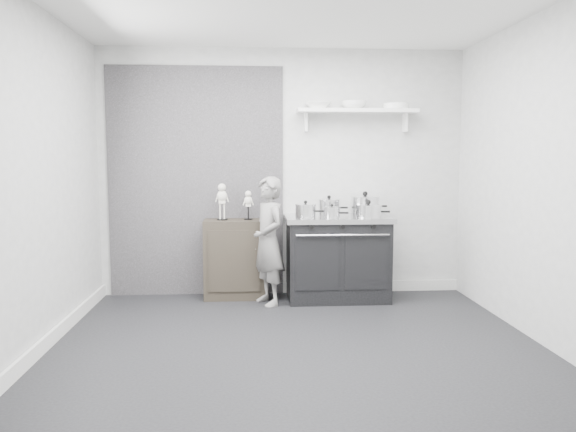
# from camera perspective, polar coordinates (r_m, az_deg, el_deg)

# --- Properties ---
(ground) EXTENTS (4.00, 4.00, 0.00)m
(ground) POSITION_cam_1_polar(r_m,az_deg,el_deg) (4.68, 0.80, -12.97)
(ground) COLOR black
(ground) RESTS_ON ground
(room_shell) EXTENTS (4.02, 3.62, 2.71)m
(room_shell) POSITION_cam_1_polar(r_m,az_deg,el_deg) (4.57, -0.45, 7.47)
(room_shell) COLOR #A4A5A2
(room_shell) RESTS_ON ground
(wall_shelf) EXTENTS (1.30, 0.26, 0.24)m
(wall_shelf) POSITION_cam_1_polar(r_m,az_deg,el_deg) (6.22, 7.02, 10.45)
(wall_shelf) COLOR white
(wall_shelf) RESTS_ON room_shell
(stove) EXTENTS (1.12, 0.70, 0.90)m
(stove) POSITION_cam_1_polar(r_m,az_deg,el_deg) (6.05, 5.02, -4.19)
(stove) COLOR black
(stove) RESTS_ON ground
(side_cabinet) EXTENTS (0.65, 0.38, 0.85)m
(side_cabinet) POSITION_cam_1_polar(r_m,az_deg,el_deg) (6.12, -5.42, -4.34)
(side_cabinet) COLOR black
(side_cabinet) RESTS_ON ground
(child) EXTENTS (0.49, 0.57, 1.32)m
(child) POSITION_cam_1_polar(r_m,az_deg,el_deg) (5.78, -2.01, -2.55)
(child) COLOR slate
(child) RESTS_ON ground
(pot_front_left) EXTENTS (0.30, 0.22, 0.18)m
(pot_front_left) POSITION_cam_1_polar(r_m,az_deg,el_deg) (5.86, 1.80, 0.57)
(pot_front_left) COLOR silver
(pot_front_left) RESTS_ON stove
(pot_back_left) EXTENTS (0.33, 0.24, 0.21)m
(pot_back_left) POSITION_cam_1_polar(r_m,az_deg,el_deg) (6.09, 4.19, 0.93)
(pot_back_left) COLOR silver
(pot_back_left) RESTS_ON stove
(pot_back_right) EXTENTS (0.40, 0.31, 0.26)m
(pot_back_right) POSITION_cam_1_polar(r_m,az_deg,el_deg) (6.15, 7.83, 1.08)
(pot_back_right) COLOR silver
(pot_back_right) RESTS_ON stove
(pot_front_right) EXTENTS (0.37, 0.28, 0.18)m
(pot_front_right) POSITION_cam_1_polar(r_m,az_deg,el_deg) (5.87, 8.17, 0.52)
(pot_front_right) COLOR silver
(pot_front_right) RESTS_ON stove
(pot_front_center) EXTENTS (0.26, 0.17, 0.14)m
(pot_front_center) POSITION_cam_1_polar(r_m,az_deg,el_deg) (5.82, 4.50, 0.40)
(pot_front_center) COLOR silver
(pot_front_center) RESTS_ON stove
(skeleton_full) EXTENTS (0.13, 0.08, 0.45)m
(skeleton_full) POSITION_cam_1_polar(r_m,az_deg,el_deg) (6.04, -6.72, 1.73)
(skeleton_full) COLOR beige
(skeleton_full) RESTS_ON side_cabinet
(skeleton_torso) EXTENTS (0.10, 0.06, 0.36)m
(skeleton_torso) POSITION_cam_1_polar(r_m,az_deg,el_deg) (6.04, -4.06, 1.31)
(skeleton_torso) COLOR beige
(skeleton_torso) RESTS_ON side_cabinet
(bowl_large) EXTENTS (0.28, 0.28, 0.07)m
(bowl_large) POSITION_cam_1_polar(r_m,az_deg,el_deg) (6.15, 3.05, 11.15)
(bowl_large) COLOR white
(bowl_large) RESTS_ON wall_shelf
(bowl_small) EXTENTS (0.26, 0.26, 0.08)m
(bowl_small) POSITION_cam_1_polar(r_m,az_deg,el_deg) (6.21, 6.73, 11.14)
(bowl_small) COLOR white
(bowl_small) RESTS_ON wall_shelf
(plate_stack) EXTENTS (0.28, 0.28, 0.06)m
(plate_stack) POSITION_cam_1_polar(r_m,az_deg,el_deg) (6.31, 10.92, 10.88)
(plate_stack) COLOR white
(plate_stack) RESTS_ON wall_shelf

